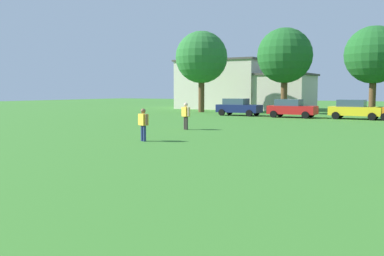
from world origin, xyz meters
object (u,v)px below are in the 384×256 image
Objects in this scene: bystander_near_trees at (186,114)px; parked_car_navy_0 at (238,107)px; tree_left at (285,56)px; parked_car_yellow_2 at (354,109)px; parked_car_red_1 at (291,108)px; tree_far_left at (201,58)px; tree_center at (374,55)px; bystander_midfield at (143,122)px.

parked_car_navy_0 is at bearing -47.90° from bystander_near_trees.
tree_left reaches higher than parked_car_navy_0.
bystander_near_trees is 0.40× the size of parked_car_yellow_2.
bystander_near_trees reaches higher than parked_car_red_1.
parked_car_navy_0 is 0.47× the size of tree_far_left.
parked_car_navy_0 is 1.00× the size of parked_car_red_1.
parked_car_navy_0 is at bearing 175.70° from parked_car_red_1.
bystander_near_trees is 24.29m from tree_center.
parked_car_red_1 is at bearing -129.85° from tree_center.
bystander_near_trees is 17.58m from parked_car_yellow_2.
tree_far_left is at bearing 147.36° from parked_car_navy_0.
parked_car_navy_0 is 14.10m from tree_center.
tree_left is (-8.10, 5.34, 5.24)m from parked_car_yellow_2.
parked_car_navy_0 is (-5.06, 22.31, -0.10)m from bystander_midfield.
bystander_midfield is 21.90m from parked_car_red_1.
bystander_near_trees is 21.93m from tree_left.
tree_center is at bearing 85.77° from parked_car_yellow_2.
tree_left reaches higher than bystander_midfield.
parked_car_red_1 is 0.48× the size of tree_left.
tree_far_left is 9.39m from tree_left.
bystander_near_trees is at bearing -109.18° from tree_center.
bystander_midfield is at bearing -91.15° from parked_car_red_1.
tree_left is (-0.77, 21.32, 5.08)m from bystander_near_trees.
parked_car_red_1 and parked_car_yellow_2 have the same top height.
bystander_near_trees reaches higher than parked_car_navy_0.
parked_car_yellow_2 is at bearing -13.05° from tree_far_left.
tree_left reaches higher than parked_car_red_1.
parked_car_yellow_2 is (5.40, 0.55, 0.00)m from parked_car_red_1.
parked_car_yellow_2 is at bearing -85.22° from bystander_near_trees.
parked_car_yellow_2 reaches higher than bystander_midfield.
tree_center is (0.48, 6.49, 5.05)m from parked_car_yellow_2.
tree_left is at bearing 62.97° from parked_car_navy_0.
tree_center is (5.88, 7.04, 5.05)m from parked_car_red_1.
tree_center is at bearing -79.74° from bystander_near_trees.
parked_car_yellow_2 is at bearing 5.80° from parked_car_red_1.
bystander_midfield is 0.37× the size of parked_car_yellow_2.
parked_car_navy_0 reaches higher than bystander_midfield.
tree_left reaches higher than parked_car_yellow_2.
tree_left is at bearing -172.34° from tree_center.
parked_car_navy_0 and parked_car_yellow_2 have the same top height.
parked_car_red_1 is at bearing -65.32° from tree_left.
parked_car_navy_0 and parked_car_red_1 have the same top height.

